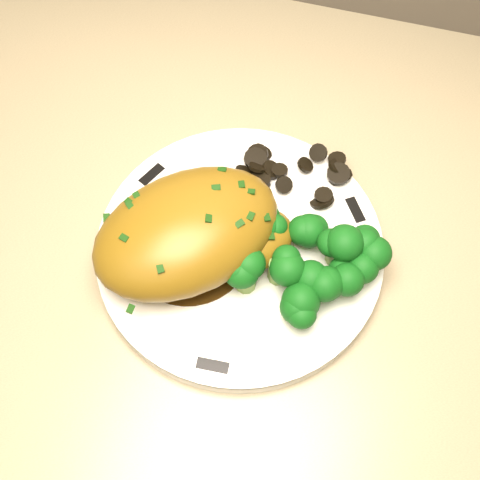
% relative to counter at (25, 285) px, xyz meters
% --- Properties ---
extents(counter, '(1.87, 0.64, 0.93)m').
position_rel_counter_xyz_m(counter, '(0.00, 0.00, 0.00)').
color(counter, brown).
rests_on(counter, ground).
extents(plate, '(0.34, 0.34, 0.02)m').
position_rel_counter_xyz_m(plate, '(0.38, -0.04, 0.41)').
color(plate, white).
rests_on(plate, counter).
extents(rim_accent_0, '(0.02, 0.03, 0.00)m').
position_rel_counter_xyz_m(rim_accent_0, '(0.47, 0.03, 0.42)').
color(rim_accent_0, black).
rests_on(rim_accent_0, plate).
extents(rim_accent_1, '(0.02, 0.03, 0.00)m').
position_rel_counter_xyz_m(rim_accent_1, '(0.27, 0.01, 0.42)').
color(rim_accent_1, black).
rests_on(rim_accent_1, plate).
extents(rim_accent_2, '(0.03, 0.01, 0.00)m').
position_rel_counter_xyz_m(rim_accent_2, '(0.38, -0.15, 0.42)').
color(rim_accent_2, black).
rests_on(rim_accent_2, plate).
extents(gravy_pool, '(0.11, 0.11, 0.00)m').
position_rel_counter_xyz_m(gravy_pool, '(0.33, -0.05, 0.42)').
color(gravy_pool, '#311D08').
rests_on(gravy_pool, plate).
extents(chicken_breast, '(0.21, 0.20, 0.07)m').
position_rel_counter_xyz_m(chicken_breast, '(0.34, -0.05, 0.45)').
color(chicken_breast, '#825E16').
rests_on(chicken_breast, plate).
extents(mushroom_pile, '(0.09, 0.07, 0.02)m').
position_rel_counter_xyz_m(mushroom_pile, '(0.41, 0.04, 0.42)').
color(mushroom_pile, black).
rests_on(mushroom_pile, plate).
extents(broccoli_florets, '(0.14, 0.10, 0.04)m').
position_rel_counter_xyz_m(broccoli_florets, '(0.43, -0.05, 0.44)').
color(broccoli_florets, olive).
rests_on(broccoli_florets, plate).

